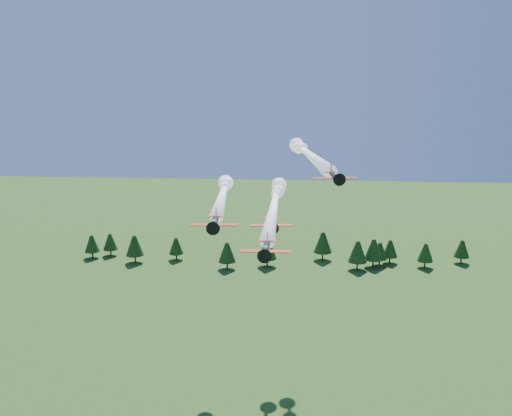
# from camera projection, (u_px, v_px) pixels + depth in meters

# --- Properties ---
(plane_lead) EXTENTS (7.84, 60.12, 3.70)m
(plane_lead) POSITION_uv_depth(u_px,v_px,m) (274.00, 204.00, 120.41)
(plane_lead) COLOR black
(plane_lead) RESTS_ON ground
(plane_left) EXTENTS (9.38, 46.80, 3.70)m
(plane_left) POSITION_uv_depth(u_px,v_px,m) (223.00, 194.00, 123.18)
(plane_left) COLOR black
(plane_left) RESTS_ON ground
(plane_right) EXTENTS (12.69, 55.70, 3.70)m
(plane_right) POSITION_uv_depth(u_px,v_px,m) (308.00, 154.00, 128.10)
(plane_right) COLOR black
(plane_right) RESTS_ON ground
(plane_slot) EXTENTS (8.28, 8.99, 2.89)m
(plane_slot) POSITION_uv_depth(u_px,v_px,m) (271.00, 223.00, 107.46)
(plane_slot) COLOR black
(plane_slot) RESTS_ON ground
(treeline) EXTENTS (171.65, 20.59, 11.83)m
(treeline) POSITION_uv_depth(u_px,v_px,m) (314.00, 248.00, 214.06)
(treeline) COLOR #382314
(treeline) RESTS_ON ground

